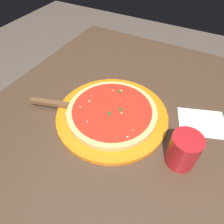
{
  "coord_description": "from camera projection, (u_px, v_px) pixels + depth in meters",
  "views": [
    {
      "loc": [
        0.42,
        0.18,
        1.24
      ],
      "look_at": [
        0.04,
        -0.02,
        0.79
      ],
      "focal_mm": 32.46,
      "sensor_mm": 36.0,
      "label": 1
    }
  ],
  "objects": [
    {
      "name": "ground_plane",
      "position": [
        118.0,
        199.0,
        1.21
      ],
      "size": [
        5.0,
        5.0,
        0.0
      ],
      "primitive_type": "plane",
      "color": "brown"
    },
    {
      "name": "pizza",
      "position": [
        112.0,
        111.0,
        0.62
      ],
      "size": [
        0.28,
        0.28,
        0.02
      ],
      "color": "#DBB26B",
      "rests_on": "serving_plate"
    },
    {
      "name": "pizza_server",
      "position": [
        62.0,
        105.0,
        0.65
      ],
      "size": [
        0.11,
        0.22,
        0.01
      ],
      "color": "silver",
      "rests_on": "serving_plate"
    },
    {
      "name": "restaurant_table",
      "position": [
        122.0,
        137.0,
        0.76
      ],
      "size": [
        0.99,
        0.86,
        0.77
      ],
      "color": "black",
      "rests_on": "ground_plane"
    },
    {
      "name": "serving_plate",
      "position": [
        112.0,
        115.0,
        0.63
      ],
      "size": [
        0.35,
        0.35,
        0.01
      ],
      "primitive_type": "cylinder",
      "color": "orange",
      "rests_on": "restaurant_table"
    },
    {
      "name": "cup_tall_drink",
      "position": [
        183.0,
        150.0,
        0.5
      ],
      "size": [
        0.08,
        0.08,
        0.1
      ],
      "primitive_type": "cylinder",
      "color": "#B2191E",
      "rests_on": "restaurant_table"
    },
    {
      "name": "napkin_folded_right",
      "position": [
        202.0,
        123.0,
        0.62
      ],
      "size": [
        0.15,
        0.17,
        0.0
      ],
      "primitive_type": "cube",
      "rotation": [
        0.0,
        0.0,
        0.34
      ],
      "color": "white",
      "rests_on": "restaurant_table"
    }
  ]
}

